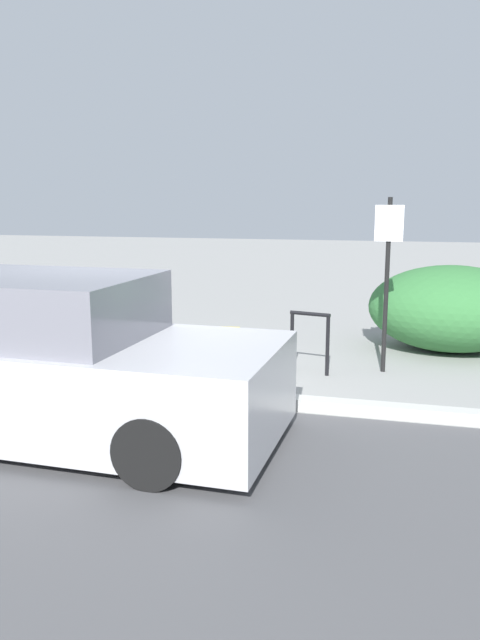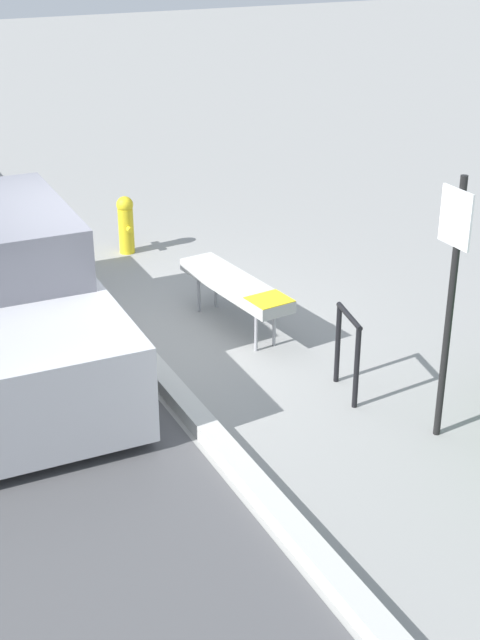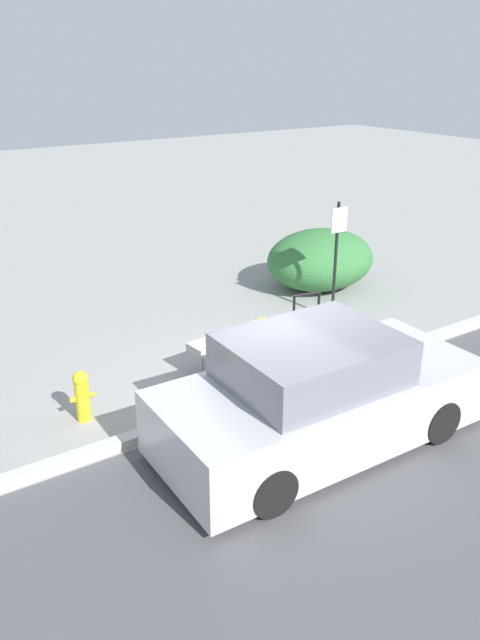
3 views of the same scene
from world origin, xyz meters
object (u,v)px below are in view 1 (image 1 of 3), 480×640
at_px(bench, 177,334).
at_px(parked_car_near, 53,365).
at_px(bike_rack, 310,336).
at_px(sign_post, 387,269).

bearing_deg(bench, parked_car_near, -104.14).
xyz_separation_m(bike_rack, parked_car_near, (-2.09, -2.79, 0.19)).
xyz_separation_m(bench, bike_rack, (1.74, 0.29, 0.00)).
bearing_deg(bike_rack, parked_car_near, -126.86).
bearing_deg(sign_post, bench, -167.10).
distance_m(sign_post, parked_car_near, 4.40).
distance_m(bench, sign_post, 2.90).
distance_m(bench, parked_car_near, 2.52).
height_order(bike_rack, sign_post, sign_post).
height_order(bench, bike_rack, bike_rack).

